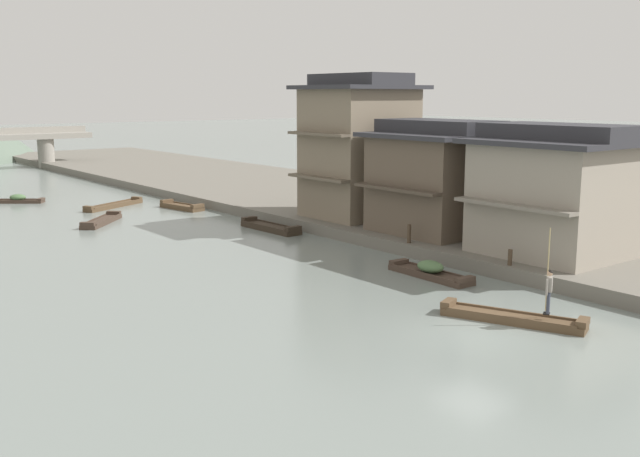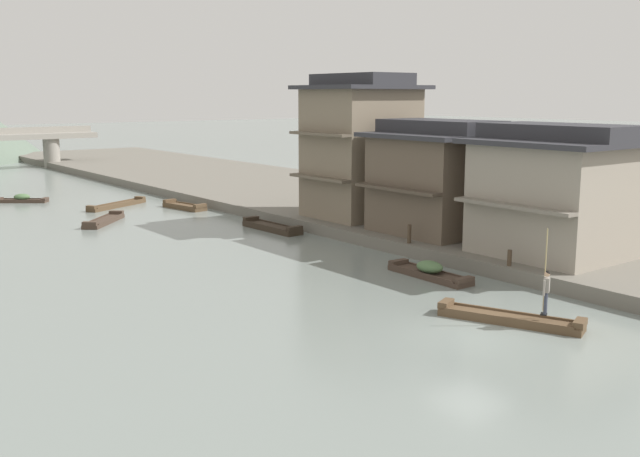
{
  "view_description": "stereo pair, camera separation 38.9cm",
  "coord_description": "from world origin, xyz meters",
  "px_view_note": "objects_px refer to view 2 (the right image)",
  "views": [
    {
      "loc": [
        -19.08,
        -15.75,
        8.12
      ],
      "look_at": [
        3.09,
        12.63,
        1.54
      ],
      "focal_mm": 41.06,
      "sensor_mm": 36.0,
      "label": 1
    },
    {
      "loc": [
        -18.78,
        -15.99,
        8.12
      ],
      "look_at": [
        3.09,
        12.63,
        1.54
      ],
      "focal_mm": 41.06,
      "sensor_mm": 36.0,
      "label": 2
    }
  ],
  "objects_px": {
    "boat_foreground_poled": "(510,319)",
    "boat_moored_far": "(117,205)",
    "mooring_post_dock_mid": "(409,234)",
    "boat_moored_third": "(22,199)",
    "house_waterfront_second": "(439,178)",
    "mooring_post_dock_near": "(509,258)",
    "house_waterfront_tall": "(360,147)",
    "boat_moored_second": "(104,221)",
    "boatman_person": "(546,287)",
    "boat_midriver_upstream": "(430,272)",
    "house_waterfront_nearest": "(557,191)",
    "boat_midriver_drifting": "(185,206)",
    "boat_moored_nearest": "(272,227)"
  },
  "relations": [
    {
      "from": "boat_midriver_upstream",
      "to": "house_waterfront_second",
      "type": "xyz_separation_m",
      "value": [
        5.97,
        5.25,
        3.4
      ]
    },
    {
      "from": "house_waterfront_second",
      "to": "mooring_post_dock_mid",
      "type": "relative_size",
      "value": 7.02
    },
    {
      "from": "boat_moored_third",
      "to": "boat_midriver_drifting",
      "type": "height_order",
      "value": "boat_moored_third"
    },
    {
      "from": "mooring_post_dock_mid",
      "to": "boat_moored_third",
      "type": "bearing_deg",
      "value": 107.92
    },
    {
      "from": "boat_midriver_upstream",
      "to": "house_waterfront_tall",
      "type": "bearing_deg",
      "value": 63.21
    },
    {
      "from": "boat_midriver_drifting",
      "to": "boat_midriver_upstream",
      "type": "relative_size",
      "value": 0.88
    },
    {
      "from": "boat_moored_nearest",
      "to": "boat_midriver_drifting",
      "type": "height_order",
      "value": "boat_moored_nearest"
    },
    {
      "from": "house_waterfront_second",
      "to": "mooring_post_dock_near",
      "type": "bearing_deg",
      "value": -114.54
    },
    {
      "from": "boat_midriver_upstream",
      "to": "house_waterfront_tall",
      "type": "relative_size",
      "value": 0.52
    },
    {
      "from": "boat_moored_third",
      "to": "mooring_post_dock_near",
      "type": "relative_size",
      "value": 5.05
    },
    {
      "from": "mooring_post_dock_mid",
      "to": "boat_midriver_drifting",
      "type": "bearing_deg",
      "value": 94.99
    },
    {
      "from": "boat_foreground_poled",
      "to": "boat_moored_far",
      "type": "relative_size",
      "value": 0.96
    },
    {
      "from": "house_waterfront_nearest",
      "to": "mooring_post_dock_near",
      "type": "xyz_separation_m",
      "value": [
        -3.68,
        -0.3,
        -2.64
      ]
    },
    {
      "from": "boat_moored_third",
      "to": "house_waterfront_second",
      "type": "bearing_deg",
      "value": -65.54
    },
    {
      "from": "house_waterfront_second",
      "to": "boat_midriver_upstream",
      "type": "bearing_deg",
      "value": -138.67
    },
    {
      "from": "boatman_person",
      "to": "boat_midriver_upstream",
      "type": "bearing_deg",
      "value": 74.83
    },
    {
      "from": "boat_moored_third",
      "to": "house_waterfront_nearest",
      "type": "distance_m",
      "value": 40.47
    },
    {
      "from": "boat_midriver_upstream",
      "to": "house_waterfront_nearest",
      "type": "relative_size",
      "value": 0.64
    },
    {
      "from": "boat_midriver_drifting",
      "to": "house_waterfront_second",
      "type": "xyz_separation_m",
      "value": [
        5.39,
        -19.84,
        3.49
      ]
    },
    {
      "from": "boat_moored_nearest",
      "to": "house_waterfront_second",
      "type": "relative_size",
      "value": 0.72
    },
    {
      "from": "boat_moored_second",
      "to": "boat_moored_third",
      "type": "height_order",
      "value": "boat_moored_third"
    },
    {
      "from": "boat_midriver_drifting",
      "to": "house_waterfront_tall",
      "type": "relative_size",
      "value": 0.46
    },
    {
      "from": "boat_moored_second",
      "to": "mooring_post_dock_mid",
      "type": "bearing_deg",
      "value": -65.14
    },
    {
      "from": "boatman_person",
      "to": "house_waterfront_second",
      "type": "height_order",
      "value": "house_waterfront_second"
    },
    {
      "from": "house_waterfront_nearest",
      "to": "boat_midriver_drifting",
      "type": "bearing_deg",
      "value": 101.46
    },
    {
      "from": "house_waterfront_second",
      "to": "mooring_post_dock_mid",
      "type": "height_order",
      "value": "house_waterfront_second"
    },
    {
      "from": "house_waterfront_tall",
      "to": "mooring_post_dock_mid",
      "type": "distance_m",
      "value": 9.65
    },
    {
      "from": "boat_moored_third",
      "to": "boat_midriver_drifting",
      "type": "xyz_separation_m",
      "value": [
        8.43,
        -10.55,
        -0.06
      ]
    },
    {
      "from": "boat_moored_second",
      "to": "house_waterfront_second",
      "type": "bearing_deg",
      "value": -54.91
    },
    {
      "from": "boat_midriver_drifting",
      "to": "boat_moored_third",
      "type": "bearing_deg",
      "value": 128.63
    },
    {
      "from": "house_waterfront_tall",
      "to": "boat_moored_second",
      "type": "bearing_deg",
      "value": 138.74
    },
    {
      "from": "boat_foreground_poled",
      "to": "house_waterfront_tall",
      "type": "distance_m",
      "value": 20.87
    },
    {
      "from": "boatman_person",
      "to": "boat_midriver_upstream",
      "type": "relative_size",
      "value": 0.67
    },
    {
      "from": "boat_moored_nearest",
      "to": "boat_moored_third",
      "type": "xyz_separation_m",
      "value": [
        -8.72,
        21.52,
        0.06
      ]
    },
    {
      "from": "boat_moored_far",
      "to": "boat_midriver_upstream",
      "type": "relative_size",
      "value": 1.17
    },
    {
      "from": "boatman_person",
      "to": "boat_midriver_drifting",
      "type": "bearing_deg",
      "value": 85.38
    },
    {
      "from": "boatman_person",
      "to": "boat_moored_second",
      "type": "relative_size",
      "value": 0.74
    },
    {
      "from": "boatman_person",
      "to": "boat_moored_far",
      "type": "distance_m",
      "value": 36.6
    },
    {
      "from": "house_waterfront_second",
      "to": "mooring_post_dock_near",
      "type": "height_order",
      "value": "house_waterfront_second"
    },
    {
      "from": "boat_moored_third",
      "to": "boat_midriver_upstream",
      "type": "distance_m",
      "value": 36.49
    },
    {
      "from": "boat_foreground_poled",
      "to": "house_waterfront_second",
      "type": "height_order",
      "value": "house_waterfront_second"
    },
    {
      "from": "boat_moored_far",
      "to": "house_waterfront_tall",
      "type": "bearing_deg",
      "value": -62.2
    },
    {
      "from": "boatman_person",
      "to": "house_waterfront_tall",
      "type": "bearing_deg",
      "value": 67.51
    },
    {
      "from": "boat_foreground_poled",
      "to": "boat_moored_nearest",
      "type": "height_order",
      "value": "boat_moored_nearest"
    },
    {
      "from": "boat_foreground_poled",
      "to": "mooring_post_dock_near",
      "type": "distance_m",
      "value": 6.44
    },
    {
      "from": "house_waterfront_tall",
      "to": "boat_moored_third",
      "type": "bearing_deg",
      "value": 120.34
    },
    {
      "from": "boat_midriver_upstream",
      "to": "mooring_post_dock_near",
      "type": "xyz_separation_m",
      "value": [
        2.43,
        -2.5,
        0.75
      ]
    },
    {
      "from": "boat_moored_third",
      "to": "boat_foreground_poled",
      "type": "bearing_deg",
      "value": -82.82
    },
    {
      "from": "boatman_person",
      "to": "boat_foreground_poled",
      "type": "bearing_deg",
      "value": 113.44
    },
    {
      "from": "boat_moored_second",
      "to": "house_waterfront_tall",
      "type": "bearing_deg",
      "value": -41.26
    }
  ]
}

